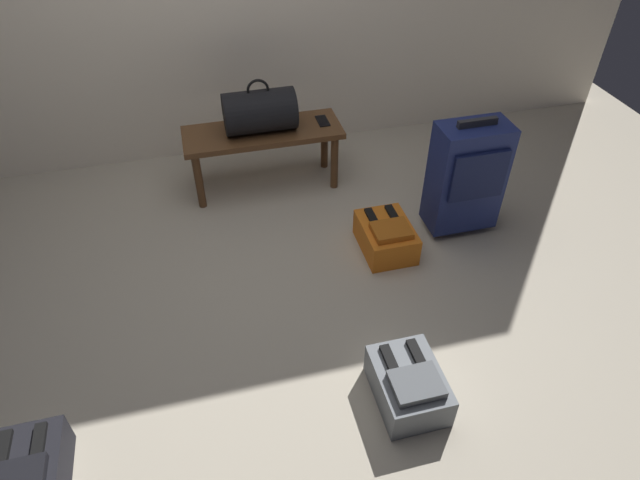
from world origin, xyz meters
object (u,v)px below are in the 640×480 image
Objects in this scene: backpack_dark at (26,478)px; bench at (263,139)px; backpack_orange at (386,236)px; duffel_bag_black at (260,111)px; cell_phone at (323,121)px; suitcase_upright_navy at (466,176)px; backpack_grey at (408,385)px.

bench is at bearing 55.65° from backpack_dark.
backpack_dark is at bearing -150.97° from backpack_orange.
cell_phone is (0.40, 0.01, -0.13)m from duffel_bag_black.
suitcase_upright_navy is 1.31m from backpack_grey.
cell_phone reaches higher than bench.
backpack_grey is (0.33, -1.79, -0.46)m from duffel_bag_black.
cell_phone is 0.38× the size of backpack_orange.
backpack_orange is 1.00× the size of backpack_dark.
backpack_dark is (-1.23, -1.82, -0.46)m from duffel_bag_black.
cell_phone is 0.38× the size of backpack_dark.
backpack_dark is (-1.64, -1.83, -0.33)m from cell_phone.
suitcase_upright_navy is 1.94× the size of backpack_grey.
duffel_bag_black reaches higher than backpack_dark.
backpack_orange is 1.00m from backpack_grey.
bench is 0.40m from cell_phone.
suitcase_upright_navy is 2.55m from backpack_dark.
backpack_dark is at bearing -131.83° from cell_phone.
bench is at bearing 145.01° from suitcase_upright_navy.
backpack_grey is (-0.24, -0.97, 0.00)m from backpack_orange.
backpack_orange is at bearing 75.94° from backpack_grey.
suitcase_upright_navy reaches higher than backpack_orange.
backpack_orange is (0.57, -0.81, -0.46)m from duffel_bag_black.
backpack_dark is (-2.29, -1.08, -0.28)m from suitcase_upright_navy.
cell_phone reaches higher than backpack_dark.
backpack_grey is at bearing -104.06° from backpack_orange.
duffel_bag_black reaches higher than backpack_orange.
suitcase_upright_navy is at bearing 9.02° from backpack_orange.
suitcase_upright_navy is (1.06, -0.74, -0.17)m from duffel_bag_black.
suitcase_upright_navy is at bearing -34.79° from duffel_bag_black.
backpack_orange is (0.17, -0.83, -0.33)m from cell_phone.
suitcase_upright_navy is 1.94× the size of backpack_dark.
cell_phone reaches higher than backpack_orange.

